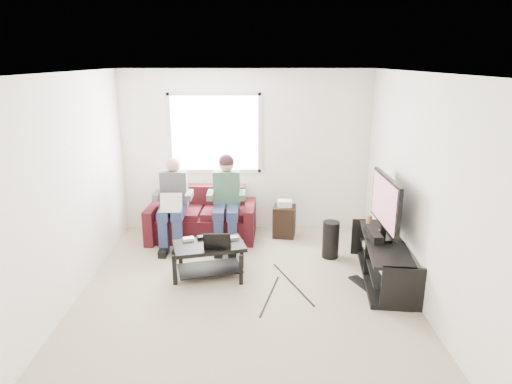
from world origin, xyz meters
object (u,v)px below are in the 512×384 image
tv (385,204)px  subwoofer (331,240)px  coffee_table (209,252)px  sofa (203,219)px  end_table (284,220)px  tv_stand (383,262)px

tv → subwoofer: (-0.56, 0.59, -0.72)m
coffee_table → tv: bearing=-0.5°
sofa → end_table: 1.30m
sofa → tv: tv is taller
coffee_table → tv_stand: tv_stand is taller
subwoofer → end_table: 1.02m
coffee_table → end_table: (1.07, 1.39, -0.06)m
tv → end_table: (-1.16, 1.41, -0.72)m
coffee_table → subwoofer: bearing=18.7°
sofa → subwoofer: (1.90, -0.80, -0.03)m
sofa → coffee_table: (0.23, -1.37, 0.03)m
sofa → end_table: (1.30, 0.02, -0.03)m
end_table → tv: bearing=-50.5°
sofa → tv_stand: (2.46, -1.49, -0.06)m
tv → coffee_table: bearing=179.5°
sofa → end_table: size_ratio=2.84×
tv_stand → subwoofer: bearing=129.3°
coffee_table → tv_stand: bearing=-3.0°
coffee_table → tv_stand: (2.24, -0.12, -0.09)m
tv_stand → tv: 0.76m
sofa → coffee_table: bearing=-80.5°
sofa → subwoofer: size_ratio=3.19×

